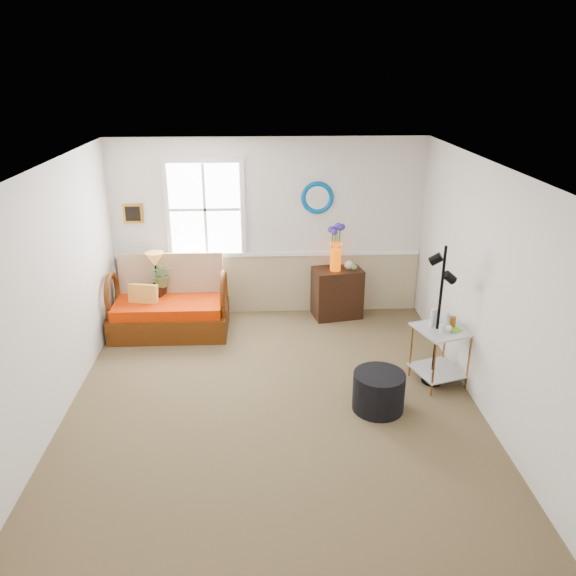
{
  "coord_description": "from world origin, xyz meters",
  "views": [
    {
      "loc": [
        -0.09,
        -5.38,
        3.5
      ],
      "look_at": [
        0.19,
        0.57,
        1.13
      ],
      "focal_mm": 35.0,
      "sensor_mm": 36.0,
      "label": 1
    }
  ],
  "objects_px": {
    "loveseat": "(169,297)",
    "ottoman": "(379,391)",
    "lamp_stand": "(157,304)",
    "cabinet": "(337,293)",
    "side_table": "(439,356)",
    "floor_lamp": "(438,317)"
  },
  "relations": [
    {
      "from": "loveseat",
      "to": "lamp_stand",
      "type": "bearing_deg",
      "value": 127.77
    },
    {
      "from": "lamp_stand",
      "to": "side_table",
      "type": "distance_m",
      "value": 4.01
    },
    {
      "from": "ottoman",
      "to": "lamp_stand",
      "type": "bearing_deg",
      "value": 139.83
    },
    {
      "from": "side_table",
      "to": "ottoman",
      "type": "height_order",
      "value": "side_table"
    },
    {
      "from": "loveseat",
      "to": "side_table",
      "type": "height_order",
      "value": "loveseat"
    },
    {
      "from": "loveseat",
      "to": "side_table",
      "type": "distance_m",
      "value": 3.68
    },
    {
      "from": "loveseat",
      "to": "ottoman",
      "type": "bearing_deg",
      "value": -38.67
    },
    {
      "from": "floor_lamp",
      "to": "ottoman",
      "type": "distance_m",
      "value": 1.11
    },
    {
      "from": "lamp_stand",
      "to": "cabinet",
      "type": "height_order",
      "value": "cabinet"
    },
    {
      "from": "side_table",
      "to": "floor_lamp",
      "type": "xyz_separation_m",
      "value": [
        -0.06,
        0.01,
        0.49
      ]
    },
    {
      "from": "loveseat",
      "to": "side_table",
      "type": "bearing_deg",
      "value": -24.33
    },
    {
      "from": "lamp_stand",
      "to": "ottoman",
      "type": "height_order",
      "value": "lamp_stand"
    },
    {
      "from": "loveseat",
      "to": "cabinet",
      "type": "relative_size",
      "value": 2.14
    },
    {
      "from": "lamp_stand",
      "to": "cabinet",
      "type": "relative_size",
      "value": 0.81
    },
    {
      "from": "lamp_stand",
      "to": "side_table",
      "type": "relative_size",
      "value": 0.86
    },
    {
      "from": "cabinet",
      "to": "side_table",
      "type": "bearing_deg",
      "value": -74.63
    },
    {
      "from": "side_table",
      "to": "floor_lamp",
      "type": "bearing_deg",
      "value": 169.31
    },
    {
      "from": "floor_lamp",
      "to": "ottoman",
      "type": "height_order",
      "value": "floor_lamp"
    },
    {
      "from": "floor_lamp",
      "to": "ottoman",
      "type": "bearing_deg",
      "value": -127.96
    },
    {
      "from": "lamp_stand",
      "to": "side_table",
      "type": "xyz_separation_m",
      "value": [
        3.58,
        -1.82,
        0.05
      ]
    },
    {
      "from": "ottoman",
      "to": "side_table",
      "type": "bearing_deg",
      "value": 32.52
    },
    {
      "from": "loveseat",
      "to": "floor_lamp",
      "type": "height_order",
      "value": "floor_lamp"
    }
  ]
}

